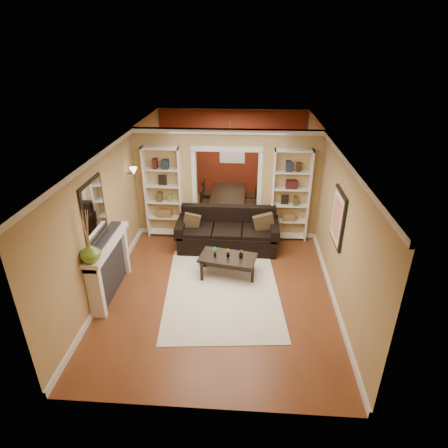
# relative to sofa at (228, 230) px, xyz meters

# --- Properties ---
(floor) EXTENTS (8.00, 8.00, 0.00)m
(floor) POSITION_rel_sofa_xyz_m (-0.07, -0.45, -0.47)
(floor) COLOR brown
(floor) RESTS_ON ground
(ceiling) EXTENTS (8.00, 8.00, 0.00)m
(ceiling) POSITION_rel_sofa_xyz_m (-0.07, -0.45, 2.23)
(ceiling) COLOR white
(ceiling) RESTS_ON ground
(wall_back) EXTENTS (8.00, 0.00, 8.00)m
(wall_back) POSITION_rel_sofa_xyz_m (-0.07, 3.55, 0.88)
(wall_back) COLOR tan
(wall_back) RESTS_ON ground
(wall_front) EXTENTS (8.00, 0.00, 8.00)m
(wall_front) POSITION_rel_sofa_xyz_m (-0.07, -4.45, 0.88)
(wall_front) COLOR tan
(wall_front) RESTS_ON ground
(wall_left) EXTENTS (0.00, 8.00, 8.00)m
(wall_left) POSITION_rel_sofa_xyz_m (-2.32, -0.45, 0.88)
(wall_left) COLOR tan
(wall_left) RESTS_ON ground
(wall_right) EXTENTS (0.00, 8.00, 8.00)m
(wall_right) POSITION_rel_sofa_xyz_m (2.18, -0.45, 0.88)
(wall_right) COLOR tan
(wall_right) RESTS_ON ground
(partition_wall) EXTENTS (4.50, 0.15, 2.70)m
(partition_wall) POSITION_rel_sofa_xyz_m (-0.07, 0.75, 0.88)
(partition_wall) COLOR tan
(partition_wall) RESTS_ON floor
(red_back_panel) EXTENTS (4.44, 0.04, 2.64)m
(red_back_panel) POSITION_rel_sofa_xyz_m (-0.07, 3.52, 0.85)
(red_back_panel) COLOR maroon
(red_back_panel) RESTS_ON floor
(dining_window) EXTENTS (0.78, 0.03, 0.98)m
(dining_window) POSITION_rel_sofa_xyz_m (-0.07, 3.48, 1.08)
(dining_window) COLOR #8CA5CC
(dining_window) RESTS_ON wall_back
(area_rug) EXTENTS (2.50, 3.31, 0.01)m
(area_rug) POSITION_rel_sofa_xyz_m (-0.00, -1.72, -0.46)
(area_rug) COLOR white
(area_rug) RESTS_ON floor
(sofa) EXTENTS (2.40, 1.04, 0.94)m
(sofa) POSITION_rel_sofa_xyz_m (0.00, 0.00, 0.00)
(sofa) COLOR black
(sofa) RESTS_ON floor
(pillow_left) EXTENTS (0.39, 0.13, 0.38)m
(pillow_left) POSITION_rel_sofa_xyz_m (-0.85, -0.02, 0.18)
(pillow_left) COLOR brown
(pillow_left) RESTS_ON sofa
(pillow_right) EXTENTS (0.48, 0.22, 0.47)m
(pillow_right) POSITION_rel_sofa_xyz_m (0.85, -0.02, 0.22)
(pillow_right) COLOR brown
(pillow_right) RESTS_ON sofa
(coffee_table) EXTENTS (1.27, 0.85, 0.44)m
(coffee_table) POSITION_rel_sofa_xyz_m (0.07, -1.17, -0.25)
(coffee_table) COLOR black
(coffee_table) RESTS_ON floor
(plant_left) EXTENTS (0.13, 0.11, 0.22)m
(plant_left) POSITION_rel_sofa_xyz_m (-0.20, -1.17, 0.08)
(plant_left) COLOR #336626
(plant_left) RESTS_ON coffee_table
(plant_center) EXTENTS (0.12, 0.13, 0.18)m
(plant_center) POSITION_rel_sofa_xyz_m (0.07, -1.17, 0.06)
(plant_center) COLOR #336626
(plant_center) RESTS_ON coffee_table
(plant_right) EXTENTS (0.11, 0.11, 0.18)m
(plant_right) POSITION_rel_sofa_xyz_m (0.35, -1.17, 0.07)
(plant_right) COLOR #336626
(plant_right) RESTS_ON coffee_table
(bookshelf_left) EXTENTS (0.90, 0.30, 2.30)m
(bookshelf_left) POSITION_rel_sofa_xyz_m (-1.62, 0.58, 0.68)
(bookshelf_left) COLOR white
(bookshelf_left) RESTS_ON floor
(bookshelf_right) EXTENTS (0.90, 0.30, 2.30)m
(bookshelf_right) POSITION_rel_sofa_xyz_m (1.48, 0.58, 0.68)
(bookshelf_right) COLOR white
(bookshelf_right) RESTS_ON floor
(fireplace) EXTENTS (0.32, 1.70, 1.16)m
(fireplace) POSITION_rel_sofa_xyz_m (-2.16, -1.95, 0.11)
(fireplace) COLOR white
(fireplace) RESTS_ON floor
(vase) EXTENTS (0.44, 0.44, 0.36)m
(vase) POSITION_rel_sofa_xyz_m (-2.16, -2.65, 0.87)
(vase) COLOR olive
(vase) RESTS_ON fireplace
(mirror) EXTENTS (0.03, 0.95, 1.10)m
(mirror) POSITION_rel_sofa_xyz_m (-2.30, -1.95, 1.33)
(mirror) COLOR silver
(mirror) RESTS_ON wall_left
(wall_sconce) EXTENTS (0.18, 0.18, 0.22)m
(wall_sconce) POSITION_rel_sofa_xyz_m (-2.22, 0.10, 1.36)
(wall_sconce) COLOR #FFE0A5
(wall_sconce) RESTS_ON wall_left
(framed_art) EXTENTS (0.04, 0.85, 1.05)m
(framed_art) POSITION_rel_sofa_xyz_m (2.14, -1.45, 1.08)
(framed_art) COLOR black
(framed_art) RESTS_ON wall_right
(dining_table) EXTENTS (1.72, 0.96, 0.60)m
(dining_table) POSITION_rel_sofa_xyz_m (-0.07, 2.10, -0.17)
(dining_table) COLOR black
(dining_table) RESTS_ON floor
(dining_chair_nw) EXTENTS (0.49, 0.49, 0.82)m
(dining_chair_nw) POSITION_rel_sofa_xyz_m (-0.62, 1.80, -0.06)
(dining_chair_nw) COLOR black
(dining_chair_nw) RESTS_ON floor
(dining_chair_ne) EXTENTS (0.55, 0.55, 0.88)m
(dining_chair_ne) POSITION_rel_sofa_xyz_m (0.48, 1.80, -0.03)
(dining_chair_ne) COLOR black
(dining_chair_ne) RESTS_ON floor
(dining_chair_sw) EXTENTS (0.53, 0.53, 0.89)m
(dining_chair_sw) POSITION_rel_sofa_xyz_m (-0.62, 2.40, -0.03)
(dining_chair_sw) COLOR black
(dining_chair_sw) RESTS_ON floor
(dining_chair_se) EXTENTS (0.41, 0.41, 0.79)m
(dining_chair_se) POSITION_rel_sofa_xyz_m (0.48, 2.40, -0.07)
(dining_chair_se) COLOR black
(dining_chair_se) RESTS_ON floor
(chandelier) EXTENTS (0.50, 0.50, 0.30)m
(chandelier) POSITION_rel_sofa_xyz_m (-0.07, 2.25, 1.55)
(chandelier) COLOR #3F2E1C
(chandelier) RESTS_ON ceiling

